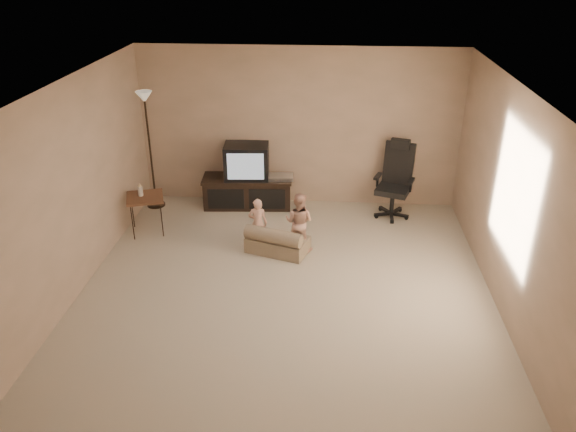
% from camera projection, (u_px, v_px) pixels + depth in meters
% --- Properties ---
extents(floor, '(5.50, 5.50, 0.00)m').
position_uv_depth(floor, '(285.00, 293.00, 6.85)').
color(floor, '#B9AC93').
rests_on(floor, ground).
extents(room_shell, '(5.50, 5.50, 5.50)m').
position_uv_depth(room_shell, '(285.00, 177.00, 6.19)').
color(room_shell, white).
rests_on(room_shell, floor).
extents(tv_stand, '(1.47, 0.63, 1.03)m').
position_uv_depth(tv_stand, '(248.00, 181.00, 8.95)').
color(tv_stand, black).
rests_on(tv_stand, floor).
extents(office_chair, '(0.70, 0.72, 1.19)m').
position_uv_depth(office_chair, '(394.00, 189.00, 8.64)').
color(office_chair, black).
rests_on(office_chair, floor).
extents(side_table, '(0.65, 0.65, 0.77)m').
position_uv_depth(side_table, '(144.00, 198.00, 8.07)').
color(side_table, brown).
rests_on(side_table, floor).
extents(floor_lamp, '(0.29, 0.29, 1.87)m').
position_uv_depth(floor_lamp, '(147.00, 124.00, 8.54)').
color(floor_lamp, black).
rests_on(floor_lamp, floor).
extents(child_sofa, '(0.92, 0.70, 0.40)m').
position_uv_depth(child_sofa, '(276.00, 242.00, 7.68)').
color(child_sofa, gray).
rests_on(child_sofa, floor).
extents(toddler_left, '(0.27, 0.20, 0.73)m').
position_uv_depth(toddler_left, '(258.00, 223.00, 7.74)').
color(toddler_left, '#DCA289').
rests_on(toddler_left, floor).
extents(toddler_right, '(0.46, 0.34, 0.84)m').
position_uv_depth(toddler_right, '(299.00, 222.00, 7.66)').
color(toddler_right, '#DCA289').
rests_on(toddler_right, floor).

